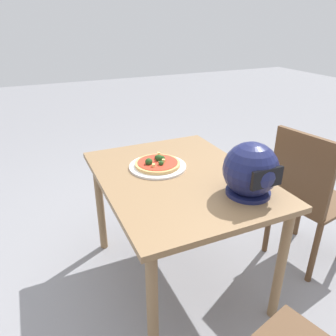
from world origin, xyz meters
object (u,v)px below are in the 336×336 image
motorcycle_helmet (251,171)px  chair_side (306,193)px  pizza (158,163)px  dining_table (179,190)px

motorcycle_helmet → chair_side: bearing=-166.5°
pizza → chair_side: size_ratio=0.28×
dining_table → chair_side: size_ratio=1.17×
dining_table → motorcycle_helmet: bearing=124.6°
motorcycle_helmet → chair_side: motorcycle_helmet is taller
dining_table → motorcycle_helmet: 0.43m
pizza → chair_side: 0.92m
motorcycle_helmet → chair_side: 0.65m
pizza → dining_table: bearing=114.3°
dining_table → chair_side: chair_side is taller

